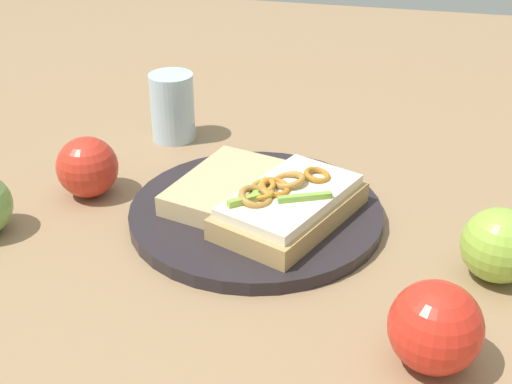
# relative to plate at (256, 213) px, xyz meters

# --- Properties ---
(ground_plane) EXTENTS (2.00, 2.00, 0.00)m
(ground_plane) POSITION_rel_plate_xyz_m (0.00, 0.00, -0.01)
(ground_plane) COLOR #91714F
(ground_plane) RESTS_ON ground
(plate) EXTENTS (0.29, 0.29, 0.02)m
(plate) POSITION_rel_plate_xyz_m (0.00, 0.00, 0.00)
(plate) COLOR black
(plate) RESTS_ON ground_plane
(sandwich) EXTENTS (0.16, 0.20, 0.05)m
(sandwich) POSITION_rel_plate_xyz_m (0.04, -0.02, 0.03)
(sandwich) COLOR tan
(sandwich) RESTS_ON plate
(bread_slice_side) EXTENTS (0.12, 0.17, 0.02)m
(bread_slice_side) POSITION_rel_plate_xyz_m (-0.04, 0.02, 0.02)
(bread_slice_side) COLOR tan
(bread_slice_side) RESTS_ON plate
(apple_1) EXTENTS (0.10, 0.10, 0.08)m
(apple_1) POSITION_rel_plate_xyz_m (0.20, -0.20, 0.03)
(apple_1) COLOR red
(apple_1) RESTS_ON ground_plane
(apple_2) EXTENTS (0.09, 0.09, 0.08)m
(apple_2) POSITION_rel_plate_xyz_m (-0.21, 0.01, 0.03)
(apple_2) COLOR red
(apple_2) RESTS_ON ground_plane
(apple_3) EXTENTS (0.08, 0.08, 0.08)m
(apple_3) POSITION_rel_plate_xyz_m (0.26, -0.05, 0.03)
(apple_3) COLOR #8FBA3E
(apple_3) RESTS_ON ground_plane
(drinking_glass) EXTENTS (0.06, 0.06, 0.10)m
(drinking_glass) POSITION_rel_plate_xyz_m (-0.17, 0.19, 0.04)
(drinking_glass) COLOR silver
(drinking_glass) RESTS_ON ground_plane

